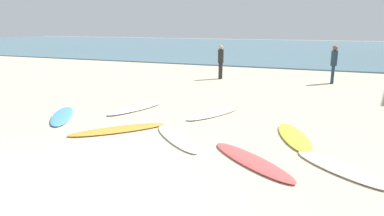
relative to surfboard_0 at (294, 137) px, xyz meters
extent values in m
plane|color=beige|center=(-3.14, -4.06, -0.04)|extent=(120.00, 120.00, 0.00)
cube|color=slate|center=(-3.14, 33.25, 0.00)|extent=(120.00, 40.00, 0.08)
ellipsoid|color=yellow|center=(0.00, 0.00, 0.00)|extent=(1.29, 2.28, 0.07)
ellipsoid|color=#4FA2D8|center=(-6.53, -0.58, 0.00)|extent=(1.74, 2.17, 0.08)
ellipsoid|color=#DC524E|center=(-0.62, -1.85, 0.00)|extent=(2.17, 1.90, 0.07)
ellipsoid|color=white|center=(-4.99, 1.03, 0.01)|extent=(1.16, 2.33, 0.09)
ellipsoid|color=silver|center=(-2.49, 1.34, 0.00)|extent=(1.38, 2.19, 0.07)
ellipsoid|color=white|center=(-2.58, -1.15, -0.01)|extent=(1.94, 1.89, 0.06)
ellipsoid|color=#F1DFC8|center=(1.01, -1.60, 0.00)|extent=(1.97, 1.75, 0.07)
ellipsoid|color=orange|center=(-4.24, -1.10, 0.00)|extent=(2.11, 2.20, 0.07)
cylinder|color=#1E3342|center=(0.81, 8.84, 0.37)|extent=(0.14, 0.14, 0.82)
cylinder|color=#1E3342|center=(0.81, 8.64, 0.37)|extent=(0.14, 0.14, 0.82)
cylinder|color=#1E3342|center=(0.81, 8.74, 1.13)|extent=(0.29, 0.29, 0.69)
sphere|color=brown|center=(0.81, 8.74, 1.58)|extent=(0.22, 0.22, 0.22)
cylinder|color=black|center=(-4.39, 8.24, 0.36)|extent=(0.14, 0.14, 0.80)
cylinder|color=black|center=(-4.40, 8.04, 0.36)|extent=(0.14, 0.14, 0.80)
cylinder|color=black|center=(-4.39, 8.14, 1.09)|extent=(0.28, 0.28, 0.66)
sphere|color=tan|center=(-4.39, 8.14, 1.53)|extent=(0.22, 0.22, 0.22)
camera|label=1|loc=(0.64, -8.12, 2.61)|focal=31.84mm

